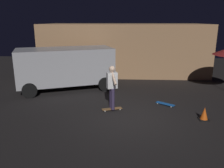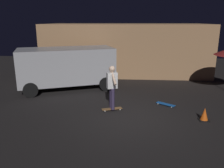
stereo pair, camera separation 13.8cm
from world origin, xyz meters
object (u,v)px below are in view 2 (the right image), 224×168
(skateboard_ridden, at_px, (112,109))
(traffic_cone, at_px, (204,115))
(skateboard_spare, at_px, (166,104))
(parked_van, at_px, (66,66))
(skater, at_px, (112,84))

(skateboard_ridden, height_order, traffic_cone, traffic_cone)
(traffic_cone, bearing_deg, skateboard_ridden, 167.78)
(skateboard_spare, height_order, traffic_cone, traffic_cone)
(parked_van, height_order, skateboard_spare, parked_van)
(skateboard_ridden, xyz_separation_m, skater, (-0.00, 0.00, 0.98))
(parked_van, xyz_separation_m, traffic_cone, (5.73, -3.54, -0.95))
(skateboard_ridden, height_order, skater, skater)
(skater, xyz_separation_m, traffic_cone, (3.25, -0.70, -0.83))
(parked_van, relative_size, skateboard_spare, 6.63)
(skateboard_spare, bearing_deg, skateboard_ridden, -162.58)
(traffic_cone, bearing_deg, skater, 167.78)
(traffic_cone, bearing_deg, skateboard_spare, 128.84)
(skateboard_spare, xyz_separation_m, traffic_cone, (1.11, -1.37, 0.16))
(skateboard_ridden, bearing_deg, traffic_cone, -12.22)
(skater, bearing_deg, traffic_cone, -12.22)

